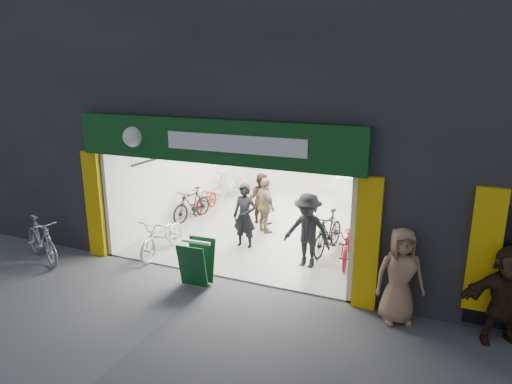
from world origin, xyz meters
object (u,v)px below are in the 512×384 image
Objects in this scene: pedestrian_near at (400,276)px; sandwich_board at (197,262)px; parked_bike at (42,239)px; bike_right_front at (328,232)px; bike_left_front at (163,236)px.

pedestrian_near is 1.86× the size of sandwich_board.
pedestrian_near is 4.10m from sandwich_board.
sandwich_board is (4.03, 0.37, -0.01)m from parked_bike.
bike_right_front is 6.91m from parked_bike.
bike_right_front is 0.98× the size of pedestrian_near.
bike_left_front is 1.03× the size of parked_bike.
bike_left_front is at bearing -147.57° from bike_right_front.
sandwich_board is at bearing -119.11° from bike_right_front.
bike_right_front is 1.82× the size of sandwich_board.
pedestrian_near is (8.11, 0.57, 0.35)m from parked_bike.
pedestrian_near reaches higher than parked_bike.
bike_right_front is at bearing 103.60° from pedestrian_near.
pedestrian_near reaches higher than bike_right_front.
bike_right_front is at bearing 50.53° from sandwich_board.
parked_bike is (-2.41, -1.47, 0.06)m from bike_left_front.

